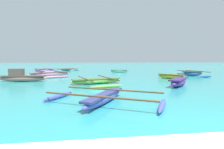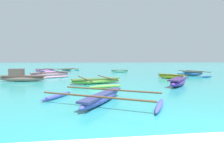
{
  "view_description": "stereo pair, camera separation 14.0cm",
  "coord_description": "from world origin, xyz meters",
  "px_view_note": "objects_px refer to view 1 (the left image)",
  "views": [
    {
      "loc": [
        -2.51,
        -2.31,
        1.65
      ],
      "look_at": [
        -0.36,
        14.67,
        0.25
      ],
      "focal_mm": 28.0,
      "sensor_mm": 36.0,
      "label": 1
    },
    {
      "loc": [
        -2.37,
        -2.32,
        1.65
      ],
      "look_at": [
        -0.36,
        14.67,
        0.25
      ],
      "focal_mm": 28.0,
      "sensor_mm": 36.0,
      "label": 2
    }
  ],
  "objects_px": {
    "moored_boat_5": "(105,98)",
    "moored_boat_9": "(66,70)",
    "moored_boat_4": "(193,73)",
    "moored_boat_6": "(50,74)",
    "moored_boat_1": "(179,82)",
    "moored_boat_2": "(22,77)",
    "moored_boat_7": "(119,71)",
    "moored_boat_8": "(44,70)",
    "moored_boat_0": "(171,76)",
    "moored_boat_3": "(96,81)"
  },
  "relations": [
    {
      "from": "moored_boat_5",
      "to": "moored_boat_9",
      "type": "relative_size",
      "value": 1.21
    },
    {
      "from": "moored_boat_4",
      "to": "moored_boat_6",
      "type": "relative_size",
      "value": 0.89
    },
    {
      "from": "moored_boat_1",
      "to": "moored_boat_2",
      "type": "relative_size",
      "value": 0.74
    },
    {
      "from": "moored_boat_5",
      "to": "moored_boat_6",
      "type": "xyz_separation_m",
      "value": [
        -4.58,
        11.55,
        0.04
      ]
    },
    {
      "from": "moored_boat_4",
      "to": "moored_boat_7",
      "type": "xyz_separation_m",
      "value": [
        -6.82,
        6.33,
        -0.05
      ]
    },
    {
      "from": "moored_boat_8",
      "to": "moored_boat_5",
      "type": "bearing_deg",
      "value": -106.72
    },
    {
      "from": "moored_boat_2",
      "to": "moored_boat_7",
      "type": "bearing_deg",
      "value": 48.63
    },
    {
      "from": "moored_boat_4",
      "to": "moored_boat_2",
      "type": "bearing_deg",
      "value": -176.35
    },
    {
      "from": "moored_boat_0",
      "to": "moored_boat_2",
      "type": "height_order",
      "value": "moored_boat_2"
    },
    {
      "from": "moored_boat_2",
      "to": "moored_boat_4",
      "type": "bearing_deg",
      "value": 14.01
    },
    {
      "from": "moored_boat_0",
      "to": "moored_boat_9",
      "type": "distance_m",
      "value": 16.96
    },
    {
      "from": "moored_boat_3",
      "to": "moored_boat_7",
      "type": "xyz_separation_m",
      "value": [
        3.56,
        11.3,
        0.0
      ]
    },
    {
      "from": "moored_boat_0",
      "to": "moored_boat_9",
      "type": "relative_size",
      "value": 0.57
    },
    {
      "from": "moored_boat_4",
      "to": "moored_boat_7",
      "type": "distance_m",
      "value": 9.3
    },
    {
      "from": "moored_boat_2",
      "to": "moored_boat_7",
      "type": "distance_m",
      "value": 13.15
    },
    {
      "from": "moored_boat_0",
      "to": "moored_boat_8",
      "type": "relative_size",
      "value": 0.59
    },
    {
      "from": "moored_boat_4",
      "to": "moored_boat_5",
      "type": "xyz_separation_m",
      "value": [
        -10.25,
        -10.55,
        -0.05
      ]
    },
    {
      "from": "moored_boat_4",
      "to": "moored_boat_5",
      "type": "bearing_deg",
      "value": -141.12
    },
    {
      "from": "moored_boat_3",
      "to": "moored_boat_4",
      "type": "distance_m",
      "value": 11.51
    },
    {
      "from": "moored_boat_1",
      "to": "moored_boat_4",
      "type": "bearing_deg",
      "value": 2.51
    },
    {
      "from": "moored_boat_6",
      "to": "moored_boat_4",
      "type": "bearing_deg",
      "value": -32.64
    },
    {
      "from": "moored_boat_1",
      "to": "moored_boat_2",
      "type": "xyz_separation_m",
      "value": [
        -10.95,
        3.68,
        0.08
      ]
    },
    {
      "from": "moored_boat_1",
      "to": "moored_boat_4",
      "type": "height_order",
      "value": "moored_boat_4"
    },
    {
      "from": "moored_boat_9",
      "to": "moored_boat_5",
      "type": "bearing_deg",
      "value": -27.58
    },
    {
      "from": "moored_boat_0",
      "to": "moored_boat_1",
      "type": "xyz_separation_m",
      "value": [
        -1.47,
        -4.08,
        0.03
      ]
    },
    {
      "from": "moored_boat_0",
      "to": "moored_boat_5",
      "type": "relative_size",
      "value": 0.47
    },
    {
      "from": "moored_boat_4",
      "to": "moored_boat_9",
      "type": "height_order",
      "value": "moored_boat_4"
    },
    {
      "from": "moored_boat_5",
      "to": "moored_boat_7",
      "type": "xyz_separation_m",
      "value": [
        3.44,
        16.87,
        0.01
      ]
    },
    {
      "from": "moored_boat_2",
      "to": "moored_boat_9",
      "type": "bearing_deg",
      "value": 86.78
    },
    {
      "from": "moored_boat_0",
      "to": "moored_boat_3",
      "type": "distance_m",
      "value": 7.11
    },
    {
      "from": "moored_boat_2",
      "to": "moored_boat_5",
      "type": "distance_m",
      "value": 9.53
    },
    {
      "from": "moored_boat_6",
      "to": "moored_boat_8",
      "type": "bearing_deg",
      "value": 79.02
    },
    {
      "from": "moored_boat_7",
      "to": "moored_boat_5",
      "type": "bearing_deg",
      "value": -86.89
    },
    {
      "from": "moored_boat_7",
      "to": "moored_boat_6",
      "type": "bearing_deg",
      "value": -131.8
    },
    {
      "from": "moored_boat_6",
      "to": "moored_boat_5",
      "type": "bearing_deg",
      "value": -97.13
    },
    {
      "from": "moored_boat_2",
      "to": "moored_boat_6",
      "type": "xyz_separation_m",
      "value": [
        1.24,
        4.0,
        -0.12
      ]
    },
    {
      "from": "moored_boat_2",
      "to": "moored_boat_4",
      "type": "relative_size",
      "value": 0.89
    },
    {
      "from": "moored_boat_2",
      "to": "moored_boat_5",
      "type": "bearing_deg",
      "value": -48.9
    },
    {
      "from": "moored_boat_2",
      "to": "moored_boat_1",
      "type": "bearing_deg",
      "value": -15.15
    },
    {
      "from": "moored_boat_5",
      "to": "moored_boat_7",
      "type": "distance_m",
      "value": 17.22
    },
    {
      "from": "moored_boat_4",
      "to": "moored_boat_0",
      "type": "bearing_deg",
      "value": -151.52
    },
    {
      "from": "moored_boat_0",
      "to": "moored_boat_1",
      "type": "relative_size",
      "value": 0.87
    },
    {
      "from": "moored_boat_6",
      "to": "moored_boat_7",
      "type": "xyz_separation_m",
      "value": [
        8.02,
        5.32,
        -0.03
      ]
    },
    {
      "from": "moored_boat_0",
      "to": "moored_boat_6",
      "type": "bearing_deg",
      "value": -145.91
    },
    {
      "from": "moored_boat_7",
      "to": "moored_boat_2",
      "type": "bearing_deg",
      "value": -120.17
    },
    {
      "from": "moored_boat_3",
      "to": "moored_boat_0",
      "type": "bearing_deg",
      "value": 4.2
    },
    {
      "from": "moored_boat_3",
      "to": "moored_boat_5",
      "type": "distance_m",
      "value": 5.57
    },
    {
      "from": "moored_boat_2",
      "to": "moored_boat_5",
      "type": "xyz_separation_m",
      "value": [
        5.83,
        -7.55,
        -0.15
      ]
    },
    {
      "from": "moored_boat_3",
      "to": "moored_boat_9",
      "type": "relative_size",
      "value": 1.17
    },
    {
      "from": "moored_boat_3",
      "to": "moored_boat_9",
      "type": "bearing_deg",
      "value": 89.79
    }
  ]
}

